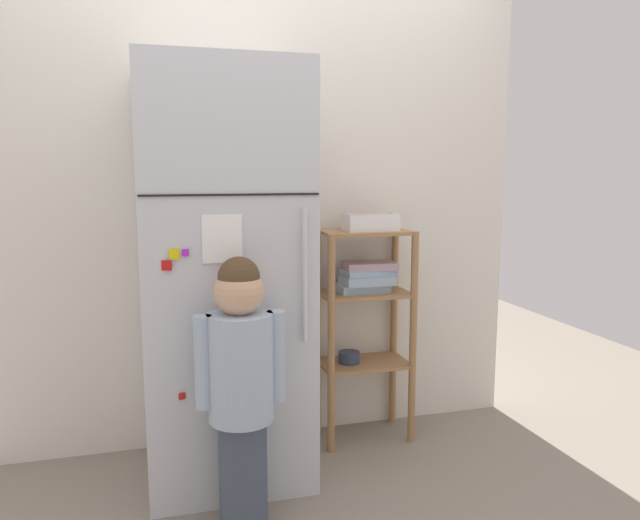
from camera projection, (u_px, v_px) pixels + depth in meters
name	position (u px, v px, depth m)	size (l,w,h in m)	color
ground_plane	(279.00, 465.00, 2.76)	(6.00, 6.00, 0.00)	gray
kitchen_wall_back	(262.00, 213.00, 2.94)	(2.68, 0.03, 2.29)	silver
refrigerator	(224.00, 277.00, 2.59)	(0.69, 0.66, 1.79)	silver
child_standing	(241.00, 366.00, 2.21)	(0.34, 0.25, 1.04)	#435060
pantry_shelf_unit	(365.00, 305.00, 2.97)	(0.46, 0.28, 1.06)	#9E7247
fruit_bin	(370.00, 223.00, 2.90)	(0.26, 0.15, 0.08)	white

